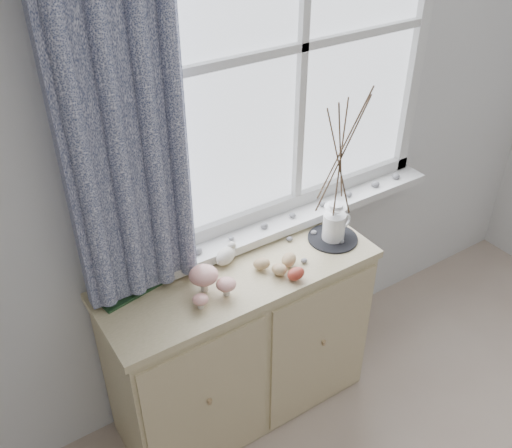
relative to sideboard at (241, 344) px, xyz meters
The scene contains 8 objects.
sideboard is the anchor object (origin of this frame).
botanical_book 0.69m from the sideboard, 166.23° to the left, with size 0.32×0.13×0.22m, color #1B3A1E, non-canonical shape.
toadstool_cluster 0.52m from the sideboard, 165.88° to the right, with size 0.19×0.17×0.11m.
wooden_eggs 0.48m from the sideboard, 32.97° to the right, with size 0.17×0.18×0.07m.
songbird_figurine 0.47m from the sideboard, 100.89° to the left, with size 0.15×0.07×0.08m, color silver, non-canonical shape.
crocheted_doily 0.64m from the sideboard, ahead, with size 0.22×0.22×0.01m, color black.
twig_pitcher 0.98m from the sideboard, ahead, with size 0.30×0.30×0.76m.
sideboard_pebbles 0.54m from the sideboard, ahead, with size 0.33×0.23×0.02m.
Camera 1 is at (-1.09, 0.18, 2.36)m, focal length 40.00 mm.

